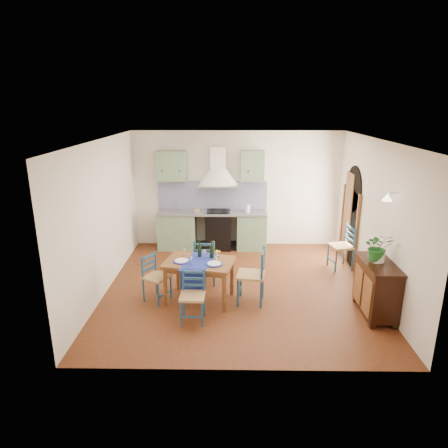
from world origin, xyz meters
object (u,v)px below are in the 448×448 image
(chair_near, at_px, (193,296))
(sideboard, at_px, (376,287))
(dining_table, at_px, (199,266))
(potted_plant, at_px, (378,247))

(chair_near, height_order, sideboard, sideboard)
(dining_table, bearing_deg, potted_plant, -7.54)
(sideboard, height_order, potted_plant, potted_plant)
(dining_table, bearing_deg, chair_near, -94.90)
(dining_table, height_order, chair_near, dining_table)
(potted_plant, bearing_deg, chair_near, -174.07)
(sideboard, xyz_separation_m, potted_plant, (-0.02, 0.07, 0.67))
(chair_near, bearing_deg, potted_plant, 5.93)
(dining_table, relative_size, sideboard, 1.26)
(dining_table, relative_size, potted_plant, 2.72)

